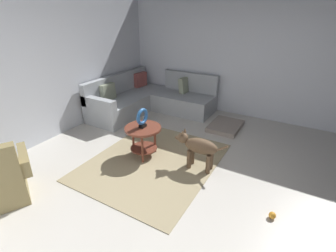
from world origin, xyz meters
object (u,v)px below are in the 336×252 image
(sectional_couch, at_px, (149,100))
(dog, at_px, (198,147))
(torus_sculpture, at_px, (142,118))
(dog_bed_mat, at_px, (225,126))
(side_table, at_px, (143,134))
(dog_toy_ball, at_px, (272,215))

(sectional_couch, bearing_deg, dog, -129.38)
(torus_sculpture, bearing_deg, dog_bed_mat, -26.20)
(sectional_couch, xyz_separation_m, side_table, (-1.77, -1.07, 0.12))
(torus_sculpture, xyz_separation_m, dog_bed_mat, (1.76, -0.86, -0.67))
(dog_bed_mat, distance_m, dog, 1.67)
(sectional_couch, distance_m, dog_toy_ball, 3.88)
(torus_sculpture, xyz_separation_m, dog_toy_ball, (-0.39, -2.15, -0.67))
(dog_bed_mat, bearing_deg, side_table, 153.80)
(sectional_couch, bearing_deg, dog_toy_ball, -123.85)
(dog_bed_mat, xyz_separation_m, dog_toy_ball, (-2.14, -1.28, -0.00))
(side_table, distance_m, torus_sculpture, 0.29)
(dog_bed_mat, bearing_deg, dog_toy_ball, -149.15)
(side_table, relative_size, dog_toy_ball, 7.01)
(torus_sculpture, relative_size, dog_toy_ball, 3.81)
(side_table, bearing_deg, dog_bed_mat, -26.20)
(dog_bed_mat, bearing_deg, sectional_couch, 89.64)
(dog_toy_ball, bearing_deg, torus_sculpture, 79.76)
(torus_sculpture, bearing_deg, dog, -82.55)
(dog_bed_mat, xyz_separation_m, dog, (-1.63, -0.07, 0.33))
(torus_sculpture, height_order, dog_toy_ball, torus_sculpture)
(side_table, relative_size, dog, 0.71)
(dog_bed_mat, bearing_deg, dog, -177.51)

